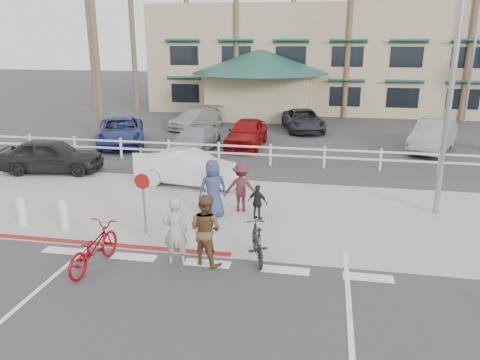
% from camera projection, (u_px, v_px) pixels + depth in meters
% --- Properties ---
extents(ground, '(140.00, 140.00, 0.00)m').
position_uv_depth(ground, '(201.00, 275.00, 11.42)').
color(ground, '#333335').
extents(bike_path, '(12.00, 16.00, 0.01)m').
position_uv_depth(bike_path, '(176.00, 322.00, 9.54)').
color(bike_path, '#333335').
rests_on(bike_path, ground).
extents(sidewalk_plaza, '(22.00, 7.00, 0.01)m').
position_uv_depth(sidewalk_plaza, '(237.00, 211.00, 15.65)').
color(sidewalk_plaza, gray).
rests_on(sidewalk_plaza, ground).
extents(cross_street, '(40.00, 5.00, 0.01)m').
position_uv_depth(cross_street, '(255.00, 177.00, 19.42)').
color(cross_street, '#333335').
rests_on(cross_street, ground).
extents(parking_lot, '(50.00, 16.00, 0.01)m').
position_uv_depth(parking_lot, '(279.00, 134.00, 28.35)').
color(parking_lot, '#333335').
rests_on(parking_lot, ground).
extents(curb_red, '(7.00, 0.25, 0.02)m').
position_uv_depth(curb_red, '(109.00, 245.00, 13.08)').
color(curb_red, maroon).
rests_on(curb_red, ground).
extents(rail_fence, '(29.40, 0.16, 1.00)m').
position_uv_depth(rail_fence, '(273.00, 155.00, 21.07)').
color(rail_fence, silver).
rests_on(rail_fence, ground).
extents(building, '(28.00, 16.00, 11.30)m').
position_uv_depth(building, '(321.00, 37.00, 38.58)').
color(building, tan).
rests_on(building, ground).
extents(sign_post, '(0.50, 0.10, 2.90)m').
position_uv_depth(sign_post, '(143.00, 187.00, 13.48)').
color(sign_post, gray).
rests_on(sign_post, ground).
extents(bollard_0, '(0.26, 0.26, 0.95)m').
position_uv_depth(bollard_0, '(64.00, 215.00, 14.01)').
color(bollard_0, silver).
rests_on(bollard_0, ground).
extents(bollard_1, '(0.26, 0.26, 0.95)m').
position_uv_depth(bollard_1, '(22.00, 212.00, 14.26)').
color(bollard_1, silver).
rests_on(bollard_1, ground).
extents(streetlight_0, '(0.60, 2.00, 9.00)m').
position_uv_depth(streetlight_0, '(453.00, 74.00, 14.14)').
color(streetlight_0, gray).
rests_on(streetlight_0, ground).
extents(streetlight_1, '(0.60, 2.00, 9.50)m').
position_uv_depth(streetlight_1, '(474.00, 51.00, 30.50)').
color(streetlight_1, gray).
rests_on(streetlight_1, ground).
extents(palm_0, '(4.00, 4.00, 15.00)m').
position_uv_depth(palm_0, '(88.00, 12.00, 36.52)').
color(palm_0, '#205422').
rests_on(palm_0, ground).
extents(palm_1, '(4.00, 4.00, 13.00)m').
position_uv_depth(palm_1, '(132.00, 25.00, 35.16)').
color(palm_1, '#205422').
rests_on(palm_1, ground).
extents(palm_2, '(4.00, 4.00, 16.00)m').
position_uv_depth(palm_2, '(186.00, 4.00, 34.96)').
color(palm_2, '#205422').
rests_on(palm_2, ground).
extents(palm_3, '(4.00, 4.00, 14.00)m').
position_uv_depth(palm_3, '(236.00, 17.00, 33.61)').
color(palm_3, '#205422').
rests_on(palm_3, ground).
extents(palm_4, '(4.00, 4.00, 15.00)m').
position_uv_depth(palm_4, '(293.00, 10.00, 33.70)').
color(palm_4, '#205422').
rests_on(palm_4, ground).
extents(palm_5, '(4.00, 4.00, 13.00)m').
position_uv_depth(palm_5, '(350.00, 24.00, 32.34)').
color(palm_5, '#205422').
rests_on(palm_5, ground).
extents(palm_7, '(4.00, 4.00, 14.00)m').
position_uv_depth(palm_7, '(474.00, 15.00, 30.79)').
color(palm_7, '#205422').
rests_on(palm_7, ground).
extents(palm_10, '(4.00, 4.00, 12.00)m').
position_uv_depth(palm_10, '(94.00, 30.00, 25.55)').
color(palm_10, '#205422').
rests_on(palm_10, ground).
extents(bike_red, '(0.93, 2.14, 1.09)m').
position_uv_depth(bike_red, '(93.00, 247.00, 11.66)').
color(bike_red, maroon).
rests_on(bike_red, ground).
extents(rider_red, '(0.73, 0.57, 1.77)m').
position_uv_depth(rider_red, '(175.00, 231.00, 11.79)').
color(rider_red, '#A29F95').
rests_on(rider_red, ground).
extents(bike_black, '(0.95, 1.75, 1.01)m').
position_uv_depth(bike_black, '(257.00, 242.00, 12.06)').
color(bike_black, black).
rests_on(bike_black, ground).
extents(rider_black, '(1.09, 0.98, 1.86)m').
position_uv_depth(rider_black, '(206.00, 230.00, 11.76)').
color(rider_black, brown).
rests_on(rider_black, ground).
extents(pedestrian_a, '(1.10, 0.68, 1.65)m').
position_uv_depth(pedestrian_a, '(241.00, 187.00, 15.45)').
color(pedestrian_a, '#511F29').
rests_on(pedestrian_a, ground).
extents(pedestrian_child, '(0.73, 0.48, 1.16)m').
position_uv_depth(pedestrian_child, '(258.00, 203.00, 14.75)').
color(pedestrian_child, black).
rests_on(pedestrian_child, ground).
extents(pedestrian_b, '(1.10, 0.99, 1.90)m').
position_uv_depth(pedestrian_b, '(213.00, 189.00, 14.89)').
color(pedestrian_b, navy).
rests_on(pedestrian_b, ground).
extents(car_white_sedan, '(4.31, 2.00, 1.37)m').
position_uv_depth(car_white_sedan, '(189.00, 168.00, 18.29)').
color(car_white_sedan, silver).
rests_on(car_white_sedan, ground).
extents(car_red_compact, '(4.52, 2.39, 1.47)m').
position_uv_depth(car_red_compact, '(51.00, 156.00, 20.02)').
color(car_red_compact, black).
rests_on(car_red_compact, ground).
extents(lot_car_0, '(4.19, 5.70, 1.44)m').
position_uv_depth(lot_car_0, '(121.00, 131.00, 25.29)').
color(lot_car_0, navy).
rests_on(lot_car_0, ground).
extents(lot_car_1, '(2.05, 4.47, 1.27)m').
position_uv_depth(lot_car_1, '(195.00, 139.00, 23.81)').
color(lot_car_1, gray).
rests_on(lot_car_1, ground).
extents(lot_car_2, '(1.92, 4.43, 1.49)m').
position_uv_depth(lot_car_2, '(247.00, 133.00, 24.79)').
color(lot_car_2, maroon).
rests_on(lot_car_2, ground).
extents(lot_car_3, '(3.25, 4.98, 1.55)m').
position_uv_depth(lot_car_3, '(433.00, 136.00, 23.80)').
color(lot_car_3, gray).
rests_on(lot_car_3, ground).
extents(lot_car_4, '(3.28, 4.71, 1.27)m').
position_uv_depth(lot_car_4, '(196.00, 118.00, 29.99)').
color(lot_car_4, '#A5A5A5').
rests_on(lot_car_4, ground).
extents(lot_car_5, '(3.18, 5.10, 1.31)m').
position_uv_depth(lot_car_5, '(303.00, 120.00, 29.09)').
color(lot_car_5, '#23242B').
rests_on(lot_car_5, ground).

